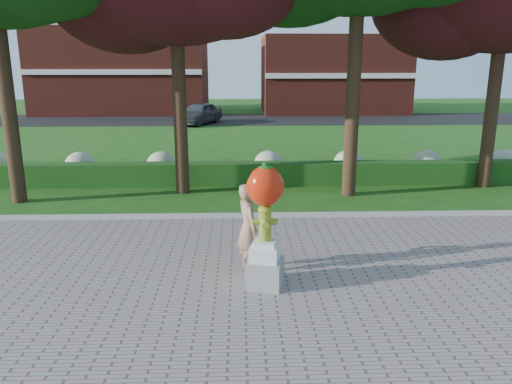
% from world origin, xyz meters
% --- Properties ---
extents(ground, '(100.00, 100.00, 0.00)m').
position_xyz_m(ground, '(0.00, 0.00, 0.00)').
color(ground, '#1D4E13').
rests_on(ground, ground).
extents(walkway, '(40.00, 14.00, 0.04)m').
position_xyz_m(walkway, '(0.00, -4.00, 0.02)').
color(walkway, gray).
rests_on(walkway, ground).
extents(curb, '(40.00, 0.18, 0.15)m').
position_xyz_m(curb, '(0.00, 3.00, 0.07)').
color(curb, '#ADADA5').
rests_on(curb, ground).
extents(lawn_hedge, '(24.00, 0.70, 0.80)m').
position_xyz_m(lawn_hedge, '(0.00, 7.00, 0.40)').
color(lawn_hedge, '#184213').
rests_on(lawn_hedge, ground).
extents(hydrangea_row, '(20.10, 1.10, 0.99)m').
position_xyz_m(hydrangea_row, '(0.57, 8.00, 0.55)').
color(hydrangea_row, '#BAC899').
rests_on(hydrangea_row, ground).
extents(street, '(50.00, 8.00, 0.02)m').
position_xyz_m(street, '(0.00, 28.00, 0.01)').
color(street, black).
rests_on(street, ground).
extents(building_left, '(14.00, 8.00, 7.00)m').
position_xyz_m(building_left, '(-10.00, 34.00, 3.50)').
color(building_left, maroon).
rests_on(building_left, ground).
extents(building_right, '(12.00, 8.00, 6.40)m').
position_xyz_m(building_right, '(8.00, 34.00, 3.20)').
color(building_right, maroon).
rests_on(building_right, ground).
extents(hydrant_sculpture, '(0.80, 0.80, 2.44)m').
position_xyz_m(hydrant_sculpture, '(0.39, -1.41, 1.33)').
color(hydrant_sculpture, gray).
rests_on(hydrant_sculpture, walkway).
extents(woman, '(0.63, 0.78, 1.85)m').
position_xyz_m(woman, '(0.08, -0.63, 0.96)').
color(woman, '#A1785C').
rests_on(woman, walkway).
extents(parked_car, '(3.49, 4.79, 1.51)m').
position_xyz_m(parked_car, '(-2.92, 25.05, 0.78)').
color(parked_car, '#43464C').
rests_on(parked_car, street).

